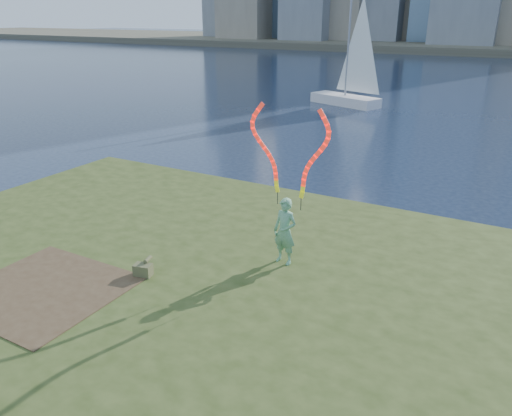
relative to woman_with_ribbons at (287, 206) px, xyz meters
The scene contains 7 objects.
ground 2.84m from the woman_with_ribbons, 164.48° to the right, with size 320.00×320.00×0.00m, color #17233A.
grassy_knoll 3.76m from the woman_with_ribbons, 121.63° to the right, with size 20.00×18.00×0.80m.
dirt_patch 5.54m from the woman_with_ribbons, 136.75° to the right, with size 3.20×3.00×0.02m, color #47331E.
far_shore 94.56m from the woman_with_ribbons, 91.03° to the left, with size 320.00×40.00×1.20m, color #4B4637.
woman_with_ribbons is the anchor object (origin of this frame).
canvas_bag 3.51m from the woman_with_ribbons, 139.12° to the right, with size 0.44×0.49×0.37m.
sailboat 26.54m from the woman_with_ribbons, 106.40° to the left, with size 5.55×3.37×8.47m.
Camera 1 is at (6.25, -9.01, 6.29)m, focal length 35.00 mm.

